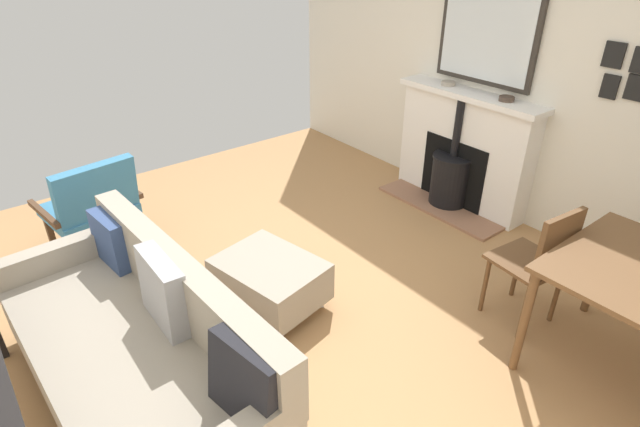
{
  "coord_description": "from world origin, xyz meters",
  "views": [
    {
      "loc": [
        1.4,
        2.43,
        2.32
      ],
      "look_at": [
        -0.44,
        0.09,
        0.63
      ],
      "focal_mm": 28.27,
      "sensor_mm": 36.0,
      "label": 1
    }
  ],
  "objects_px": {
    "dining_chair_near_fireplace": "(540,259)",
    "mantel_bowl_near": "(448,83)",
    "armchair_accent": "(92,203)",
    "mantel_bowl_far": "(507,98)",
    "fireplace": "(460,156)",
    "ottoman": "(270,279)",
    "sofa": "(140,349)"
  },
  "relations": [
    {
      "from": "fireplace",
      "to": "mantel_bowl_near",
      "type": "height_order",
      "value": "mantel_bowl_near"
    },
    {
      "from": "mantel_bowl_near",
      "to": "sofa",
      "type": "height_order",
      "value": "mantel_bowl_near"
    },
    {
      "from": "sofa",
      "to": "armchair_accent",
      "type": "bearing_deg",
      "value": -98.94
    },
    {
      "from": "mantel_bowl_far",
      "to": "sofa",
      "type": "distance_m",
      "value": 3.35
    },
    {
      "from": "mantel_bowl_near",
      "to": "armchair_accent",
      "type": "height_order",
      "value": "mantel_bowl_near"
    },
    {
      "from": "sofa",
      "to": "ottoman",
      "type": "relative_size",
      "value": 2.57
    },
    {
      "from": "mantel_bowl_far",
      "to": "fireplace",
      "type": "bearing_deg",
      "value": -84.96
    },
    {
      "from": "sofa",
      "to": "ottoman",
      "type": "xyz_separation_m",
      "value": [
        -0.98,
        -0.23,
        -0.13
      ]
    },
    {
      "from": "dining_chair_near_fireplace",
      "to": "mantel_bowl_near",
      "type": "bearing_deg",
      "value": -121.93
    },
    {
      "from": "mantel_bowl_near",
      "to": "dining_chair_near_fireplace",
      "type": "distance_m",
      "value": 2.05
    },
    {
      "from": "ottoman",
      "to": "mantel_bowl_far",
      "type": "bearing_deg",
      "value": 176.48
    },
    {
      "from": "fireplace",
      "to": "mantel_bowl_far",
      "type": "height_order",
      "value": "mantel_bowl_far"
    },
    {
      "from": "armchair_accent",
      "to": "dining_chair_near_fireplace",
      "type": "height_order",
      "value": "dining_chair_near_fireplace"
    },
    {
      "from": "fireplace",
      "to": "mantel_bowl_far",
      "type": "relative_size",
      "value": 11.12
    },
    {
      "from": "ottoman",
      "to": "sofa",
      "type": "bearing_deg",
      "value": 13.49
    },
    {
      "from": "dining_chair_near_fireplace",
      "to": "armchair_accent",
      "type": "bearing_deg",
      "value": -52.42
    },
    {
      "from": "fireplace",
      "to": "armchair_accent",
      "type": "xyz_separation_m",
      "value": [
        2.98,
        -1.15,
        0.0
      ]
    },
    {
      "from": "fireplace",
      "to": "armchair_accent",
      "type": "height_order",
      "value": "fireplace"
    },
    {
      "from": "ottoman",
      "to": "armchair_accent",
      "type": "height_order",
      "value": "armchair_accent"
    },
    {
      "from": "mantel_bowl_far",
      "to": "dining_chair_near_fireplace",
      "type": "distance_m",
      "value": 1.6
    },
    {
      "from": "dining_chair_near_fireplace",
      "to": "sofa",
      "type": "bearing_deg",
      "value": -23.62
    },
    {
      "from": "mantel_bowl_near",
      "to": "ottoman",
      "type": "xyz_separation_m",
      "value": [
        2.28,
        0.47,
        -0.87
      ]
    },
    {
      "from": "fireplace",
      "to": "mantel_bowl_far",
      "type": "xyz_separation_m",
      "value": [
        -0.03,
        0.34,
        0.62
      ]
    },
    {
      "from": "armchair_accent",
      "to": "dining_chair_near_fireplace",
      "type": "xyz_separation_m",
      "value": [
        -1.97,
        2.56,
        0.04
      ]
    },
    {
      "from": "mantel_bowl_far",
      "to": "armchair_accent",
      "type": "xyz_separation_m",
      "value": [
        3.01,
        -1.49,
        -0.62
      ]
    },
    {
      "from": "fireplace",
      "to": "dining_chair_near_fireplace",
      "type": "xyz_separation_m",
      "value": [
        1.01,
        1.41,
        0.04
      ]
    },
    {
      "from": "fireplace",
      "to": "ottoman",
      "type": "relative_size",
      "value": 1.78
    },
    {
      "from": "mantel_bowl_far",
      "to": "sofa",
      "type": "xyz_separation_m",
      "value": [
        3.26,
        0.09,
        -0.74
      ]
    },
    {
      "from": "ottoman",
      "to": "mantel_bowl_near",
      "type": "bearing_deg",
      "value": -168.45
    },
    {
      "from": "fireplace",
      "to": "ottoman",
      "type": "xyz_separation_m",
      "value": [
        2.25,
        0.2,
        -0.25
      ]
    },
    {
      "from": "mantel_bowl_near",
      "to": "sofa",
      "type": "bearing_deg",
      "value": 12.13
    },
    {
      "from": "mantel_bowl_near",
      "to": "mantel_bowl_far",
      "type": "height_order",
      "value": "same"
    }
  ]
}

